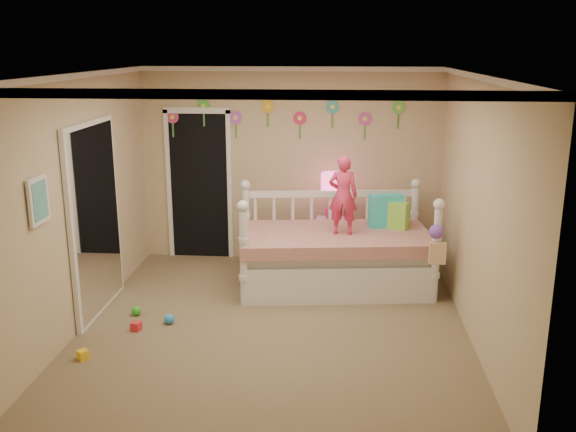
# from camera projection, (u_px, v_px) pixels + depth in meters

# --- Properties ---
(floor) EXTENTS (4.00, 4.50, 0.01)m
(floor) POSITION_uv_depth(u_px,v_px,m) (274.00, 327.00, 6.64)
(floor) COLOR #7F684C
(floor) RESTS_ON ground
(ceiling) EXTENTS (4.00, 4.50, 0.01)m
(ceiling) POSITION_uv_depth(u_px,v_px,m) (272.00, 74.00, 5.96)
(ceiling) COLOR white
(ceiling) RESTS_ON floor
(back_wall) EXTENTS (4.00, 0.01, 2.60)m
(back_wall) POSITION_uv_depth(u_px,v_px,m) (291.00, 166.00, 8.46)
(back_wall) COLOR tan
(back_wall) RESTS_ON floor
(left_wall) EXTENTS (0.01, 4.50, 2.60)m
(left_wall) POSITION_uv_depth(u_px,v_px,m) (79.00, 203.00, 6.45)
(left_wall) COLOR tan
(left_wall) RESTS_ON floor
(right_wall) EXTENTS (0.01, 4.50, 2.60)m
(right_wall) POSITION_uv_depth(u_px,v_px,m) (478.00, 211.00, 6.14)
(right_wall) COLOR tan
(right_wall) RESTS_ON floor
(crown_molding) EXTENTS (4.00, 4.50, 0.06)m
(crown_molding) POSITION_uv_depth(u_px,v_px,m) (272.00, 77.00, 5.97)
(crown_molding) COLOR white
(crown_molding) RESTS_ON ceiling
(daybed) EXTENTS (2.43, 1.50, 1.25)m
(daybed) POSITION_uv_depth(u_px,v_px,m) (335.00, 238.00, 7.61)
(daybed) COLOR white
(daybed) RESTS_ON floor
(pillow_turquoise) EXTENTS (0.43, 0.24, 0.41)m
(pillow_turquoise) POSITION_uv_depth(u_px,v_px,m) (386.00, 211.00, 7.75)
(pillow_turquoise) COLOR #2AD3CD
(pillow_turquoise) RESTS_ON daybed
(pillow_lime) EXTENTS (0.37, 0.27, 0.33)m
(pillow_lime) POSITION_uv_depth(u_px,v_px,m) (394.00, 215.00, 7.71)
(pillow_lime) COLOR #91E345
(pillow_lime) RESTS_ON daybed
(child) EXTENTS (0.36, 0.25, 0.94)m
(child) POSITION_uv_depth(u_px,v_px,m) (343.00, 195.00, 7.40)
(child) COLOR #E9355E
(child) RESTS_ON daybed
(nightstand) EXTENTS (0.42, 0.33, 0.66)m
(nightstand) POSITION_uv_depth(u_px,v_px,m) (331.00, 243.00, 8.38)
(nightstand) COLOR white
(nightstand) RESTS_ON floor
(table_lamp) EXTENTS (0.28, 0.28, 0.62)m
(table_lamp) POSITION_uv_depth(u_px,v_px,m) (332.00, 189.00, 8.19)
(table_lamp) COLOR #D81C7E
(table_lamp) RESTS_ON nightstand
(closet_doorway) EXTENTS (0.90, 0.04, 2.07)m
(closet_doorway) POSITION_uv_depth(u_px,v_px,m) (199.00, 184.00, 8.61)
(closet_doorway) COLOR black
(closet_doorway) RESTS_ON back_wall
(flower_decals) EXTENTS (3.40, 0.02, 0.50)m
(flower_decals) POSITION_uv_depth(u_px,v_px,m) (284.00, 118.00, 8.29)
(flower_decals) COLOR #B2668C
(flower_decals) RESTS_ON back_wall
(mirror_closet) EXTENTS (0.07, 1.30, 2.10)m
(mirror_closet) POSITION_uv_depth(u_px,v_px,m) (95.00, 219.00, 6.80)
(mirror_closet) COLOR white
(mirror_closet) RESTS_ON left_wall
(wall_picture) EXTENTS (0.05, 0.34, 0.42)m
(wall_picture) POSITION_uv_depth(u_px,v_px,m) (38.00, 200.00, 5.52)
(wall_picture) COLOR white
(wall_picture) RESTS_ON left_wall
(hanging_bag) EXTENTS (0.20, 0.16, 0.36)m
(hanging_bag) POSITION_uv_depth(u_px,v_px,m) (436.00, 246.00, 6.86)
(hanging_bag) COLOR beige
(hanging_bag) RESTS_ON daybed
(toy_scatter) EXTENTS (1.10, 1.46, 0.11)m
(toy_scatter) POSITION_uv_depth(u_px,v_px,m) (131.00, 326.00, 6.54)
(toy_scatter) COLOR #996666
(toy_scatter) RESTS_ON floor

